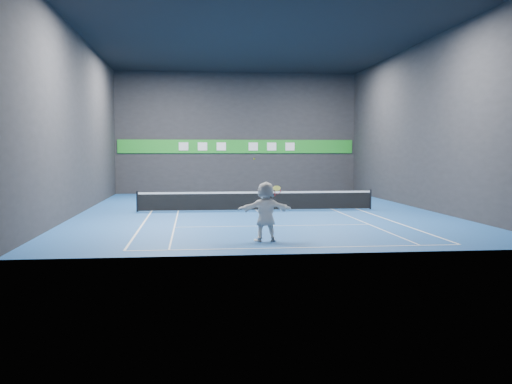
{
  "coord_description": "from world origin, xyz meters",
  "views": [
    {
      "loc": [
        -3.35,
        -29.8,
        3.07
      ],
      "look_at": [
        -0.86,
        -7.46,
        1.5
      ],
      "focal_mm": 40.0,
      "sensor_mm": 36.0,
      "label": 1
    }
  ],
  "objects": [
    {
      "name": "tennis_ball",
      "position": [
        -1.24,
        -10.33,
        2.84
      ],
      "size": [
        0.06,
        0.06,
        0.06
      ],
      "primitive_type": "sphere",
      "color": "#DCF428",
      "rests_on": "player"
    },
    {
      "name": "ceiling",
      "position": [
        0.0,
        0.0,
        9.0
      ],
      "size": [
        26.0,
        26.0,
        0.0
      ],
      "primitive_type": "plane",
      "color": "black",
      "rests_on": "ground"
    },
    {
      "name": "wall_back",
      "position": [
        0.0,
        13.0,
        4.5
      ],
      "size": [
        18.0,
        0.1,
        9.0
      ],
      "primitive_type": "cube",
      "color": "#242427",
      "rests_on": "ground"
    },
    {
      "name": "sideline_singles_right",
      "position": [
        4.11,
        0.0,
        0.0
      ],
      "size": [
        0.06,
        23.78,
        0.01
      ],
      "primitive_type": "cube",
      "color": "white",
      "rests_on": "ground"
    },
    {
      "name": "center_service_line",
      "position": [
        0.0,
        0.0,
        0.0
      ],
      "size": [
        0.06,
        12.8,
        0.01
      ],
      "primitive_type": "cube",
      "color": "white",
      "rests_on": "ground"
    },
    {
      "name": "wall_right",
      "position": [
        9.0,
        0.0,
        4.5
      ],
      "size": [
        0.1,
        26.0,
        9.0
      ],
      "primitive_type": "cube",
      "color": "#242427",
      "rests_on": "ground"
    },
    {
      "name": "sideline_doubles_left",
      "position": [
        -5.49,
        0.0,
        0.0
      ],
      "size": [
        0.08,
        23.78,
        0.01
      ],
      "primitive_type": "cube",
      "color": "white",
      "rests_on": "ground"
    },
    {
      "name": "service_line_far",
      "position": [
        0.0,
        6.4,
        0.0
      ],
      "size": [
        8.23,
        0.06,
        0.01
      ],
      "primitive_type": "cube",
      "color": "white",
      "rests_on": "ground"
    },
    {
      "name": "tennis_racket",
      "position": [
        -0.49,
        -10.38,
        1.68
      ],
      "size": [
        0.42,
        0.33,
        0.74
      ],
      "color": "#B61318",
      "rests_on": "player"
    },
    {
      "name": "sponsor_banner",
      "position": [
        0.0,
        12.93,
        3.5
      ],
      "size": [
        17.64,
        0.11,
        1.0
      ],
      "color": "#1F9126",
      "rests_on": "wall_back"
    },
    {
      "name": "baseline_far",
      "position": [
        0.0,
        11.89,
        0.0
      ],
      "size": [
        10.98,
        0.08,
        0.01
      ],
      "primitive_type": "cube",
      "color": "white",
      "rests_on": "ground"
    },
    {
      "name": "wall_left",
      "position": [
        -9.0,
        0.0,
        4.5
      ],
      "size": [
        0.1,
        26.0,
        9.0
      ],
      "primitive_type": "cube",
      "color": "#242427",
      "rests_on": "ground"
    },
    {
      "name": "ground",
      "position": [
        0.0,
        0.0,
        0.0
      ],
      "size": [
        26.0,
        26.0,
        0.0
      ],
      "primitive_type": "plane",
      "color": "#1B4D95",
      "rests_on": "ground"
    },
    {
      "name": "player",
      "position": [
        -0.86,
        -10.43,
        1.03
      ],
      "size": [
        1.97,
        0.8,
        2.07
      ],
      "primitive_type": "imported",
      "rotation": [
        0.0,
        0.0,
        3.24
      ],
      "color": "white",
      "rests_on": "ground"
    },
    {
      "name": "sideline_singles_left",
      "position": [
        -4.11,
        0.0,
        0.0
      ],
      "size": [
        0.06,
        23.78,
        0.01
      ],
      "primitive_type": "cube",
      "color": "white",
      "rests_on": "ground"
    },
    {
      "name": "sideline_doubles_right",
      "position": [
        5.49,
        0.0,
        0.0
      ],
      "size": [
        0.08,
        23.78,
        0.01
      ],
      "primitive_type": "cube",
      "color": "white",
      "rests_on": "ground"
    },
    {
      "name": "baseline_near",
      "position": [
        0.0,
        -11.89,
        0.0
      ],
      "size": [
        10.98,
        0.08,
        0.01
      ],
      "primitive_type": "cube",
      "color": "white",
      "rests_on": "ground"
    },
    {
      "name": "service_line_near",
      "position": [
        0.0,
        -6.4,
        0.0
      ],
      "size": [
        8.23,
        0.06,
        0.01
      ],
      "primitive_type": "cube",
      "color": "white",
      "rests_on": "ground"
    },
    {
      "name": "tennis_net",
      "position": [
        0.0,
        0.0,
        0.54
      ],
      "size": [
        12.5,
        0.1,
        1.07
      ],
      "color": "black",
      "rests_on": "ground"
    },
    {
      "name": "wall_front",
      "position": [
        0.0,
        -13.0,
        4.5
      ],
      "size": [
        18.0,
        0.1,
        9.0
      ],
      "primitive_type": "cube",
      "color": "#242427",
      "rests_on": "ground"
    }
  ]
}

